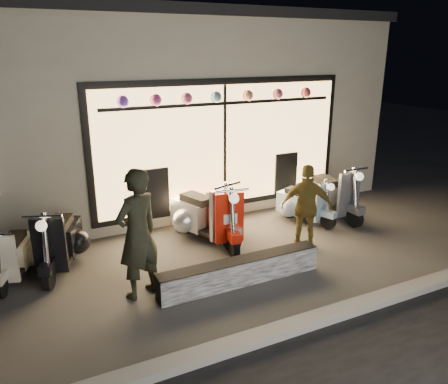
{
  "coord_description": "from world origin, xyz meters",
  "views": [
    {
      "loc": [
        -3.0,
        -5.85,
        3.39
      ],
      "look_at": [
        0.14,
        0.6,
        1.05
      ],
      "focal_mm": 35.0,
      "sensor_mm": 36.0,
      "label": 1
    }
  ],
  "objects_px": {
    "graffiti_barrier": "(241,271)",
    "man": "(138,234)",
    "woman": "(307,207)",
    "scooter_silver": "(199,214)",
    "scooter_red": "(219,215)"
  },
  "relations": [
    {
      "from": "graffiti_barrier",
      "to": "man",
      "type": "xyz_separation_m",
      "value": [
        -1.45,
        0.35,
        0.75
      ]
    },
    {
      "from": "scooter_red",
      "to": "scooter_silver",
      "type": "bearing_deg",
      "value": 156.65
    },
    {
      "from": "man",
      "to": "woman",
      "type": "relative_size",
      "value": 1.25
    },
    {
      "from": "scooter_red",
      "to": "man",
      "type": "distance_m",
      "value": 2.36
    },
    {
      "from": "man",
      "to": "scooter_silver",
      "type": "bearing_deg",
      "value": -160.29
    },
    {
      "from": "scooter_red",
      "to": "man",
      "type": "height_order",
      "value": "man"
    },
    {
      "from": "scooter_silver",
      "to": "woman",
      "type": "relative_size",
      "value": 1.06
    },
    {
      "from": "woman",
      "to": "man",
      "type": "bearing_deg",
      "value": 40.18
    },
    {
      "from": "graffiti_barrier",
      "to": "woman",
      "type": "relative_size",
      "value": 1.71
    },
    {
      "from": "scooter_silver",
      "to": "man",
      "type": "distance_m",
      "value": 2.24
    },
    {
      "from": "scooter_silver",
      "to": "scooter_red",
      "type": "xyz_separation_m",
      "value": [
        0.33,
        -0.2,
        -0.01
      ]
    },
    {
      "from": "scooter_silver",
      "to": "graffiti_barrier",
      "type": "bearing_deg",
      "value": -112.23
    },
    {
      "from": "scooter_silver",
      "to": "woman",
      "type": "height_order",
      "value": "woman"
    },
    {
      "from": "graffiti_barrier",
      "to": "man",
      "type": "height_order",
      "value": "man"
    },
    {
      "from": "graffiti_barrier",
      "to": "man",
      "type": "relative_size",
      "value": 1.38
    }
  ]
}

